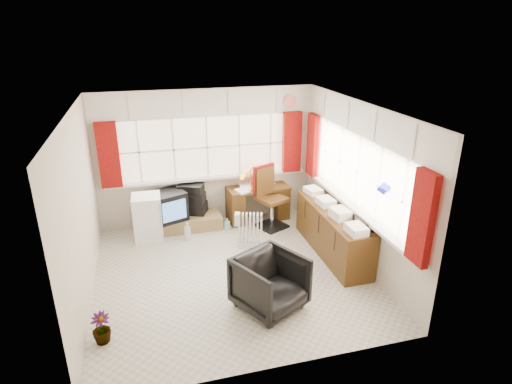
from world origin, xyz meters
TOP-DOWN VIEW (x-y plane):
  - ground at (0.00, 0.00)m, footprint 4.00×4.00m
  - room_walls at (0.00, 0.00)m, footprint 4.00×4.00m
  - window_back at (0.00, 1.94)m, footprint 3.70×0.12m
  - window_right at (1.94, 0.00)m, footprint 0.12×3.70m
  - curtains at (0.92, 0.93)m, footprint 3.83×3.83m
  - overhead_cabinets at (0.98, 0.98)m, footprint 3.98×3.98m
  - desk at (0.90, 1.80)m, footprint 1.19×0.65m
  - desk_lamp at (0.75, 1.71)m, footprint 0.19×0.17m
  - task_chair at (1.01, 1.49)m, footprint 0.65×0.66m
  - office_chair at (0.32, -0.94)m, footprint 1.09×1.10m
  - radiator at (0.48, 0.74)m, footprint 0.44×0.28m
  - credenza at (1.73, 0.20)m, footprint 0.50×2.00m
  - file_tray at (1.91, -0.45)m, footprint 0.39×0.43m
  - tv_bench at (-0.55, 1.72)m, footprint 1.40×0.50m
  - crt_tv at (-0.80, 1.67)m, footprint 0.73×0.70m
  - hifi_stack at (-0.35, 1.86)m, footprint 0.62×0.52m
  - mini_fridge at (-1.16, 1.48)m, footprint 0.49×0.50m
  - spray_bottle_a at (-0.51, 1.28)m, footprint 0.17×0.17m
  - spray_bottle_b at (0.25, 1.52)m, footprint 0.12×0.12m
  - flower_vase at (-1.80, -1.07)m, footprint 0.24×0.24m

SIDE VIEW (x-z plane):
  - ground at x=0.00m, z-range 0.00..0.00m
  - spray_bottle_b at x=0.25m, z-range 0.00..0.20m
  - tv_bench at x=-0.55m, z-range 0.00..0.25m
  - spray_bottle_a at x=-0.51m, z-range 0.00..0.33m
  - flower_vase at x=-1.80m, z-range 0.00..0.39m
  - radiator at x=0.48m, z-range -0.06..0.56m
  - desk at x=0.90m, z-range 0.02..0.72m
  - office_chair at x=0.32m, z-range 0.00..0.74m
  - credenza at x=1.73m, z-range -0.03..0.82m
  - mini_fridge at x=-1.16m, z-range 0.00..0.82m
  - crt_tv at x=-0.80m, z-range 0.25..0.77m
  - hifi_stack at x=-0.35m, z-range 0.23..0.79m
  - task_chair at x=1.01m, z-range 0.04..1.19m
  - file_tray at x=1.91m, z-range 0.75..0.87m
  - window_back at x=0.00m, z-range -0.85..2.75m
  - window_right at x=1.94m, z-range -0.85..2.75m
  - desk_lamp at x=0.75m, z-range 0.75..1.20m
  - curtains at x=0.92m, z-range 0.88..2.03m
  - room_walls at x=0.00m, z-range -0.50..3.50m
  - overhead_cabinets at x=0.98m, z-range 2.01..2.49m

